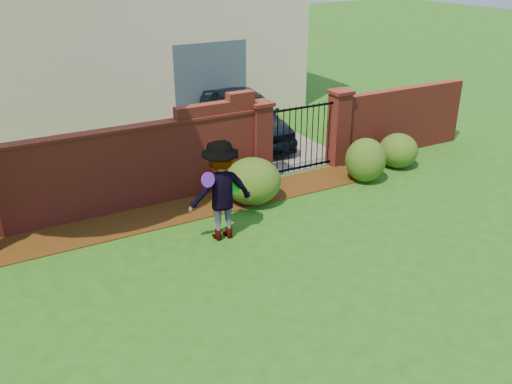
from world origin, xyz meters
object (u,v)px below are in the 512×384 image
frisbee_purple (208,180)px  frisbee_green (234,187)px  car (248,118)px  man (221,191)px

frisbee_purple → frisbee_green: 0.71m
frisbee_purple → frisbee_green: size_ratio=1.04×
car → man: bearing=-116.1°
car → frisbee_green: size_ratio=16.07×
man → frisbee_green: 0.25m
man → frisbee_purple: bearing=34.5°
car → frisbee_green: (-2.77, -4.60, 0.27)m
frisbee_purple → frisbee_green: (0.59, 0.19, -0.34)m
man → frisbee_green: man is taller
frisbee_green → car: bearing=59.0°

